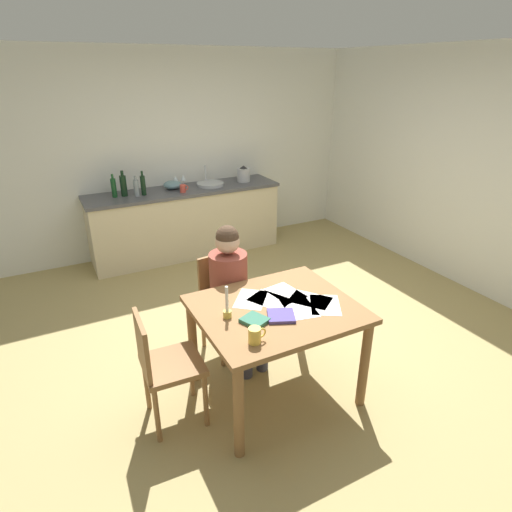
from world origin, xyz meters
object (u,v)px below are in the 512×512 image
Objects in this scene: chair_side_empty at (164,364)px; sink_unit at (210,184)px; dining_table at (276,320)px; teacup_on_counter at (183,188)px; bottle_vinegar at (123,185)px; bottle_sauce at (143,185)px; stovetop_kettle at (244,174)px; wine_glass_near_sink at (183,178)px; chair_at_table at (225,299)px; coffee_mug at (255,335)px; book_magazine at (255,320)px; bottle_wine_red at (136,188)px; wine_glass_by_kettle at (176,179)px; bottle_oil at (114,187)px; mixing_bowl at (173,185)px; candlestick at (227,309)px; book_cookery at (281,316)px; person_seated at (233,286)px.

sink_unit reaches higher than chair_side_empty.
teacup_on_counter reaches higher than dining_table.
bottle_vinegar reaches higher than bottle_sauce.
stovetop_kettle reaches higher than wine_glass_near_sink.
chair_at_table is 5.66× the size of wine_glass_near_sink.
book_magazine is (0.10, 0.21, -0.04)m from coffee_mug.
teacup_on_counter reaches higher than chair_at_table.
bottle_wine_red is 0.60m from wine_glass_by_kettle.
bottle_oil is 0.35m from bottle_sauce.
mixing_bowl is at bearing -131.40° from wine_glass_by_kettle.
teacup_on_counter is (0.69, -0.17, -0.08)m from bottle_vinegar.
coffee_mug is 3.37m from mixing_bowl.
wine_glass_by_kettle is at bearing 81.56° from chair_at_table.
bottle_vinegar is 1.04× the size of bottle_sauce.
candlestick reaches higher than coffee_mug.
teacup_on_counter is at bearing 79.32° from coffee_mug.
chair_side_empty is 3.26m from sink_unit.
mixing_bowl reaches higher than book_magazine.
book_cookery is (0.19, -0.03, -0.00)m from book_magazine.
sink_unit is 1.15× the size of bottle_vinegar.
coffee_mug is 0.52× the size of mixing_bowl.
dining_table is 3.12m from wine_glass_by_kettle.
sink_unit is (0.78, 2.22, 0.43)m from chair_at_table.
teacup_on_counter is at bearing -109.50° from wine_glass_near_sink.
bottle_oil is (-1.24, 0.02, 0.10)m from sink_unit.
sink_unit is at bearing 70.72° from chair_at_table.
chair_side_empty is 0.72m from coffee_mug.
bottle_wine_red is 0.09m from bottle_sauce.
dining_table is at bearing -6.36° from chair_side_empty.
sink_unit is 0.99m from bottle_wine_red.
book_cookery is 3.16m from bottle_oil.
coffee_mug is (-0.24, -1.04, 0.33)m from chair_at_table.
chair_side_empty is at bearing 138.42° from book_magazine.
mixing_bowl is 0.23m from teacup_on_counter.
bottle_vinegar reaches higher than chair_side_empty.
chair_at_table is 3.96× the size of stovetop_kettle.
bottle_sauce is at bearing 66.61° from book_magazine.
bottle_oil is at bearing 167.82° from teacup_on_counter.
person_seated reaches higher than dining_table.
chair_at_table is 2.61m from stovetop_kettle.
bottle_oil is (-0.19, 2.93, 0.19)m from candlestick.
bottle_vinegar is at bearing 98.76° from chair_at_table.
bottle_sauce is at bearing -176.66° from sink_unit.
candlestick is 0.66× the size of sink_unit.
wine_glass_by_kettle is at bearing 80.21° from coffee_mug.
book_cookery is at bearing -86.21° from chair_at_table.
bottle_wine_red is at bearing -27.37° from bottle_vinegar.
candlestick and mixing_bowl have the same top height.
coffee_mug is at bearing -101.48° from wine_glass_near_sink.
wine_glass_by_kettle reaches higher than chair_side_empty.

